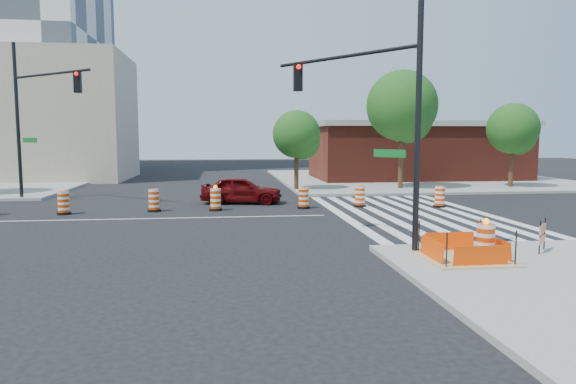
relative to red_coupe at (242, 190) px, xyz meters
name	(u,v)px	position (x,y,z in m)	size (l,w,h in m)	color
ground	(159,218)	(-3.61, -4.56, -0.70)	(120.00, 120.00, 0.00)	black
sidewalk_ne	(415,179)	(14.39, 13.44, -0.63)	(22.00, 22.00, 0.15)	gray
crosswalk_east	(412,214)	(7.34, -4.56, -0.69)	(6.75, 13.50, 0.01)	silver
lane_centerline	(159,218)	(-3.61, -4.56, -0.70)	(14.00, 0.12, 0.01)	silver
excavation_pit	(464,256)	(5.39, -13.56, -0.48)	(2.20, 2.20, 0.90)	tan
brick_storefront	(416,151)	(14.39, 13.44, 1.62)	(16.50, 8.50, 4.60)	maroon
beige_midrise	(38,117)	(-15.61, 17.44, 4.30)	(14.00, 10.00, 10.00)	tan
red_coupe	(242,190)	(0.00, 0.00, 0.00)	(1.65, 4.11, 1.40)	#520708
signal_pole_se	(373,98)	(3.49, -11.37, 3.80)	(3.40, 4.52, 7.31)	black
signal_pole_nw	(36,105)	(-10.48, 1.96, 4.33)	(4.89, 4.05, 8.21)	black
pit_drum	(485,244)	(5.80, -13.87, -0.08)	(0.57, 0.57, 1.13)	black
barricade	(542,234)	(7.95, -13.02, -0.04)	(0.57, 0.60, 0.92)	#DD3C04
tree_north_c	(297,137)	(3.66, 5.62, 2.70)	(3.02, 2.98, 5.07)	#382314
tree_north_d	(402,110)	(10.39, 5.50, 4.42)	(4.48, 4.48, 7.62)	#382314
tree_north_e	(513,132)	(17.90, 5.43, 3.06)	(3.34, 3.30, 5.61)	#382314
median_drum_2	(64,204)	(-7.88, -2.88, -0.22)	(0.60, 0.60, 1.02)	black
median_drum_3	(154,201)	(-4.07, -2.44, -0.22)	(0.60, 0.60, 1.02)	black
median_drum_4	(216,200)	(-1.29, -2.47, -0.21)	(0.60, 0.60, 1.18)	black
median_drum_5	(304,198)	(2.86, -2.25, -0.22)	(0.60, 0.60, 1.02)	black
median_drum_6	(360,197)	(5.67, -2.02, -0.22)	(0.60, 0.60, 1.02)	black
median_drum_7	(440,197)	(9.45, -2.67, -0.22)	(0.60, 0.60, 1.02)	black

